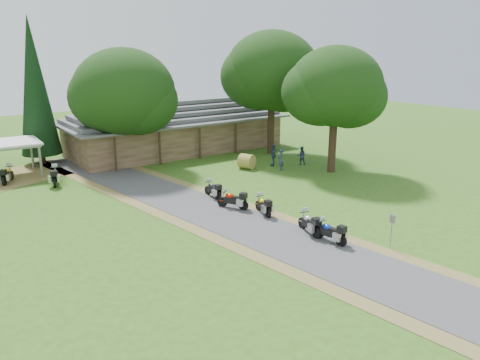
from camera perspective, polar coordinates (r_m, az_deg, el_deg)
ground at (r=24.64m, az=6.64°, el=-7.80°), size 120.00×120.00×0.00m
driveway at (r=27.21m, az=0.18°, el=-5.34°), size 51.95×51.95×0.00m
lodge at (r=46.43m, az=-7.83°, el=6.58°), size 21.40×9.40×4.90m
motorcycle_row_a at (r=24.95m, az=10.92°, el=-6.12°), size 0.81×1.89×1.26m
motorcycle_row_b at (r=25.88m, az=8.44°, el=-5.13°), size 1.04×1.99×1.30m
motorcycle_row_c at (r=28.57m, az=2.84°, el=-3.00°), size 0.99×1.88×1.23m
motorcycle_row_d at (r=29.47m, az=-0.90°, el=-2.32°), size 1.44×1.95×1.29m
motorcycle_row_e at (r=31.72m, az=-3.33°, el=-1.08°), size 0.61×1.78×1.21m
motorcycle_carport_a at (r=39.21m, az=-26.50°, el=0.67°), size 1.50×2.06×1.36m
motorcycle_carport_b at (r=37.24m, az=-21.64°, el=0.55°), size 1.29×2.19×1.43m
person_a at (r=38.76m, az=4.98°, el=2.73°), size 0.74×0.70×2.12m
person_b at (r=40.89m, az=7.49°, el=3.18°), size 0.66×0.62×1.88m
person_c at (r=40.14m, az=4.07°, el=3.30°), size 0.75×0.78×2.24m
hay_bale at (r=39.23m, az=0.82°, el=2.28°), size 1.58×1.53×1.24m
sign_post at (r=24.85m, az=17.96°, el=-6.03°), size 0.33×0.05×1.82m
oak_lodge_left at (r=40.03m, az=-13.83°, el=8.67°), size 8.31×8.31×10.25m
oak_lodge_right at (r=44.18m, az=3.90°, el=11.22°), size 8.57×8.57×12.54m
oak_driveway at (r=38.12m, az=11.47°, el=9.14°), size 7.40×7.40×11.14m
cedar_near at (r=43.69m, az=-23.68°, el=9.87°), size 3.33×3.33×12.51m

